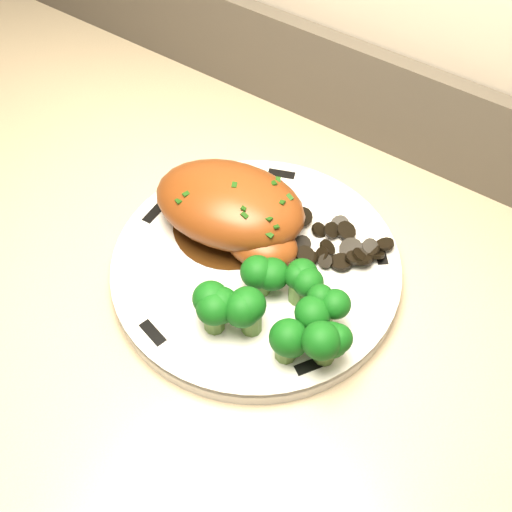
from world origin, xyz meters
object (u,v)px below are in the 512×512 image
Objects in this scene: counter at (210,456)px; chicken_breast at (233,209)px; broccoli_florets at (280,311)px; plate at (256,268)px.

counter is 10.50× the size of chicken_breast.
counter is 0.46m from broccoli_florets.
plate is at bearing 64.43° from counter.
plate is 0.06m from chicken_breast.
counter is at bearing -95.57° from chicken_breast.
plate is 0.09m from broccoli_florets.
counter is 0.42m from plate.
broccoli_florets is (0.10, -0.07, -0.00)m from chicken_breast.
chicken_breast reaches higher than broccoli_florets.
chicken_breast reaches higher than plate.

